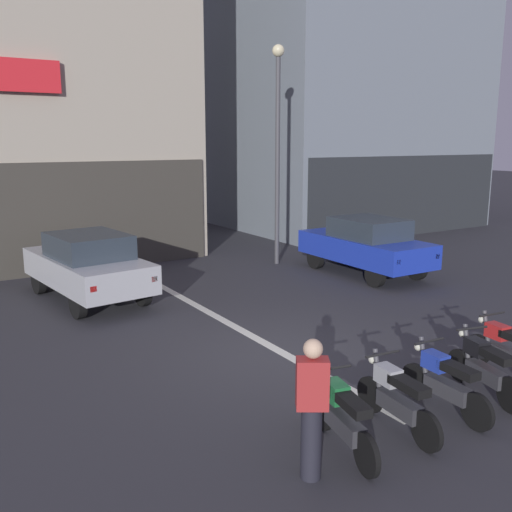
% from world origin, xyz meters
% --- Properties ---
extents(ground_plane, '(120.00, 120.00, 0.00)m').
position_xyz_m(ground_plane, '(0.00, 0.00, 0.00)').
color(ground_plane, '#333338').
extents(lane_centre_line, '(0.20, 18.00, 0.01)m').
position_xyz_m(lane_centre_line, '(0.00, 6.00, 0.00)').
color(lane_centre_line, silver).
rests_on(lane_centre_line, ground).
extents(building_mid_block, '(8.99, 9.00, 14.06)m').
position_xyz_m(building_mid_block, '(-1.58, 13.12, 7.01)').
color(building_mid_block, '#B2A893').
rests_on(building_mid_block, ground).
extents(building_far_right, '(10.58, 9.93, 16.04)m').
position_xyz_m(building_far_right, '(11.76, 13.12, 8.01)').
color(building_far_right, gray).
rests_on(building_far_right, ground).
extents(car_silver_crossing_near, '(2.21, 4.27, 1.64)m').
position_xyz_m(car_silver_crossing_near, '(-1.98, 5.44, 0.89)').
color(car_silver_crossing_near, black).
rests_on(car_silver_crossing_near, ground).
extents(car_blue_parked_kerbside, '(1.82, 4.12, 1.64)m').
position_xyz_m(car_blue_parked_kerbside, '(5.55, 3.93, 0.89)').
color(car_blue_parked_kerbside, black).
rests_on(car_blue_parked_kerbside, ground).
extents(street_lamp, '(0.36, 0.36, 6.55)m').
position_xyz_m(street_lamp, '(4.19, 6.47, 4.01)').
color(street_lamp, '#47474C').
rests_on(street_lamp, ground).
extents(motorcycle_green_row_leftmost, '(0.56, 1.65, 0.98)m').
position_xyz_m(motorcycle_green_row_leftmost, '(-1.25, -3.04, 0.46)').
color(motorcycle_green_row_leftmost, black).
rests_on(motorcycle_green_row_leftmost, ground).
extents(motorcycle_silver_row_left_mid, '(0.55, 1.67, 0.98)m').
position_xyz_m(motorcycle_silver_row_left_mid, '(-0.31, -3.03, 0.46)').
color(motorcycle_silver_row_left_mid, black).
rests_on(motorcycle_silver_row_left_mid, ground).
extents(motorcycle_blue_row_centre, '(0.55, 1.67, 0.98)m').
position_xyz_m(motorcycle_blue_row_centre, '(0.64, -3.03, 0.46)').
color(motorcycle_blue_row_centre, black).
rests_on(motorcycle_blue_row_centre, ground).
extents(motorcycle_black_row_right_mid, '(0.60, 1.63, 0.98)m').
position_xyz_m(motorcycle_black_row_right_mid, '(1.58, -2.97, 0.46)').
color(motorcycle_black_row_right_mid, black).
rests_on(motorcycle_black_row_right_mid, ground).
extents(motorcycle_red_row_rightmost, '(0.55, 1.67, 0.98)m').
position_xyz_m(motorcycle_red_row_rightmost, '(2.52, -2.68, 0.46)').
color(motorcycle_red_row_rightmost, black).
rests_on(motorcycle_red_row_rightmost, ground).
extents(person_by_motorcycles, '(0.42, 0.38, 1.67)m').
position_xyz_m(person_by_motorcycles, '(-1.93, -3.30, 0.86)').
color(person_by_motorcycles, '#23232D').
rests_on(person_by_motorcycles, ground).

